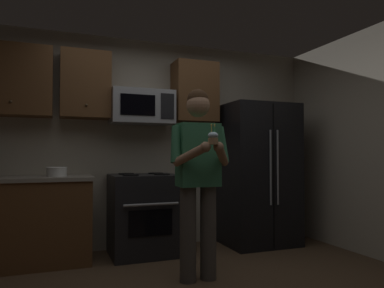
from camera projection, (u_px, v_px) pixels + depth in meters
wall_back at (148, 143)px, 4.64m from camera, size 4.40×0.10×2.60m
wall_right at (375, 141)px, 4.08m from camera, size 0.10×4.40×2.60m
oven_range at (144, 214)px, 4.19m from camera, size 0.76×0.70×0.93m
microwave at (142, 107)px, 4.34m from camera, size 0.74×0.41×0.40m
refrigerator at (258, 174)px, 4.70m from camera, size 0.90×0.75×1.80m
cabinet_row_upper at (92, 86)px, 4.19m from camera, size 2.78×0.36×0.76m
counter_left at (20, 221)px, 3.76m from camera, size 1.44×0.66×0.92m
bowl_large_white at (57, 171)px, 3.86m from camera, size 0.22×0.22×0.10m
person at (199, 172)px, 3.34m from camera, size 0.60×0.48×1.76m
cupcake at (213, 138)px, 3.04m from camera, size 0.09×0.09×0.17m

